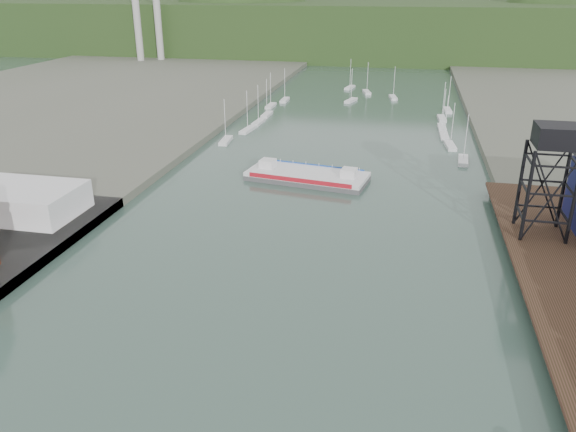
% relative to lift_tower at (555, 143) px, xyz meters
% --- Properties ---
extents(east_pier, '(14.00, 70.00, 2.45)m').
position_rel_lift_tower_xyz_m(east_pier, '(2.00, -13.00, -13.75)').
color(east_pier, black).
rests_on(east_pier, ground).
extents(white_shed, '(18.00, 12.00, 4.50)m').
position_rel_lift_tower_xyz_m(white_shed, '(-79.00, -8.00, -11.80)').
color(white_shed, silver).
rests_on(white_shed, west_quay).
extents(lift_tower, '(6.50, 6.50, 16.00)m').
position_rel_lift_tower_xyz_m(lift_tower, '(0.00, 0.00, 0.00)').
color(lift_tower, black).
rests_on(lift_tower, east_pier).
extents(marina_sailboats, '(57.71, 92.65, 0.90)m').
position_rel_lift_tower_xyz_m(marina_sailboats, '(-34.92, 80.46, -15.30)').
color(marina_sailboats, silver).
rests_on(marina_sailboats, ground).
extents(distant_hills, '(500.00, 120.00, 80.00)m').
position_rel_lift_tower_xyz_m(distant_hills, '(-38.98, 243.35, -5.27)').
color(distant_hills, '#1F3015').
rests_on(distant_hills, ground).
extents(chain_ferry, '(24.38, 12.79, 3.34)m').
position_rel_lift_tower_xyz_m(chain_ferry, '(-38.24, 22.20, -14.69)').
color(chain_ferry, '#4A4A4D').
rests_on(chain_ferry, ground).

